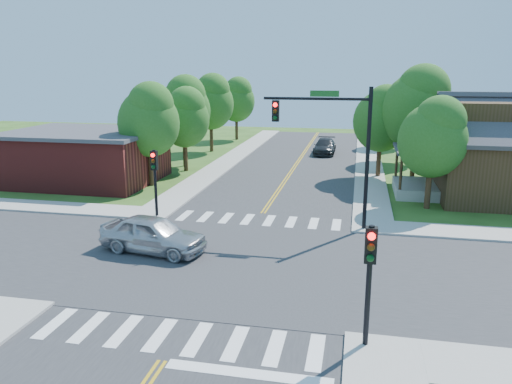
% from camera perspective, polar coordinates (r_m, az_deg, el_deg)
% --- Properties ---
extents(ground, '(100.00, 100.00, 0.00)m').
position_cam_1_polar(ground, '(21.42, -3.05, -8.12)').
color(ground, '#2C4C17').
rests_on(ground, ground).
extents(road_ns, '(10.00, 90.00, 0.04)m').
position_cam_1_polar(road_ns, '(21.42, -3.05, -8.07)').
color(road_ns, '#2D2D30').
rests_on(road_ns, ground).
extents(road_ew, '(90.00, 10.00, 0.04)m').
position_cam_1_polar(road_ew, '(21.41, -3.05, -8.05)').
color(road_ew, '#2D2D30').
rests_on(road_ew, ground).
extents(intersection_patch, '(10.20, 10.20, 0.06)m').
position_cam_1_polar(intersection_patch, '(21.42, -3.05, -8.12)').
color(intersection_patch, '#2D2D30').
rests_on(intersection_patch, ground).
extents(sidewalk_nw, '(40.00, 40.00, 0.14)m').
position_cam_1_polar(sidewalk_nw, '(41.55, -18.86, 2.14)').
color(sidewalk_nw, '#9E9B93').
rests_on(sidewalk_nw, ground).
extents(crosswalk_north, '(8.85, 2.00, 0.01)m').
position_cam_1_polar(crosswalk_north, '(27.10, 0.26, -3.20)').
color(crosswalk_north, white).
rests_on(crosswalk_north, ground).
extents(crosswalk_south, '(8.85, 2.00, 0.01)m').
position_cam_1_polar(crosswalk_south, '(16.08, -8.86, -16.04)').
color(crosswalk_south, white).
rests_on(crosswalk_south, ground).
extents(centerline, '(0.30, 90.00, 0.01)m').
position_cam_1_polar(centerline, '(21.41, -3.05, -8.00)').
color(centerline, gold).
rests_on(centerline, ground).
extents(stop_bar, '(4.60, 0.45, 0.09)m').
position_cam_1_polar(stop_bar, '(14.34, -0.91, -20.15)').
color(stop_bar, white).
rests_on(stop_bar, ground).
extents(signal_mast_ne, '(5.30, 0.42, 7.20)m').
position_cam_1_polar(signal_mast_ne, '(25.01, 8.87, 6.46)').
color(signal_mast_ne, black).
rests_on(signal_mast_ne, ground).
extents(signal_pole_se, '(0.34, 0.42, 3.80)m').
position_cam_1_polar(signal_pole_se, '(14.60, 12.87, -8.04)').
color(signal_pole_se, black).
rests_on(signal_pole_se, ground).
extents(signal_pole_nw, '(0.34, 0.42, 3.80)m').
position_cam_1_polar(signal_pole_nw, '(27.51, -11.51, 2.39)').
color(signal_pole_nw, black).
rests_on(signal_pole_nw, ground).
extents(building_nw, '(10.40, 8.40, 3.73)m').
position_cam_1_polar(building_nw, '(38.20, -18.94, 3.92)').
color(building_nw, maroon).
rests_on(building_nw, ground).
extents(tree_e_a, '(3.89, 3.70, 6.61)m').
position_cam_1_polar(tree_e_a, '(30.31, 19.71, 6.11)').
color(tree_e_a, '#382314').
rests_on(tree_e_a, ground).
extents(tree_e_b, '(4.94, 4.69, 8.39)m').
position_cam_1_polar(tree_e_b, '(37.01, 18.10, 9.34)').
color(tree_e_b, '#382314').
rests_on(tree_e_b, ground).
extents(tree_e_c, '(4.51, 4.28, 7.67)m').
position_cam_1_polar(tree_e_c, '(45.30, 16.98, 9.54)').
color(tree_e_c, '#382314').
rests_on(tree_e_c, ground).
extents(tree_e_d, '(3.97, 3.77, 6.75)m').
position_cam_1_polar(tree_e_d, '(53.95, 15.88, 9.59)').
color(tree_e_d, '#382314').
rests_on(tree_e_d, ground).
extents(tree_w_a, '(4.25, 4.04, 7.23)m').
position_cam_1_polar(tree_w_a, '(35.18, -12.10, 8.25)').
color(tree_w_a, '#382314').
rests_on(tree_w_a, ground).
extents(tree_w_b, '(4.47, 4.25, 7.60)m').
position_cam_1_polar(tree_w_b, '(42.05, -8.22, 9.64)').
color(tree_w_b, '#382314').
rests_on(tree_w_b, ground).
extents(tree_w_c, '(4.50, 4.27, 7.65)m').
position_cam_1_polar(tree_w_c, '(49.42, -5.14, 10.39)').
color(tree_w_c, '#382314').
rests_on(tree_w_c, ground).
extents(tree_w_d, '(4.22, 4.01, 7.18)m').
position_cam_1_polar(tree_w_d, '(57.78, -2.20, 10.63)').
color(tree_w_d, '#382314').
rests_on(tree_w_d, ground).
extents(tree_house, '(4.09, 3.89, 6.96)m').
position_cam_1_polar(tree_house, '(38.20, 14.25, 8.30)').
color(tree_house, '#382314').
rests_on(tree_house, ground).
extents(tree_bldg, '(3.96, 3.76, 6.73)m').
position_cam_1_polar(tree_bldg, '(40.00, -8.12, 8.61)').
color(tree_bldg, '#382314').
rests_on(tree_bldg, ground).
extents(car_silver, '(3.59, 5.50, 1.65)m').
position_cam_1_polar(car_silver, '(22.77, -11.68, -4.83)').
color(car_silver, '#B7B9BF').
rests_on(car_silver, ground).
extents(car_dgrey, '(2.02, 4.90, 1.42)m').
position_cam_1_polar(car_dgrey, '(48.52, 7.87, 5.13)').
color(car_dgrey, '#27292C').
rests_on(car_dgrey, ground).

